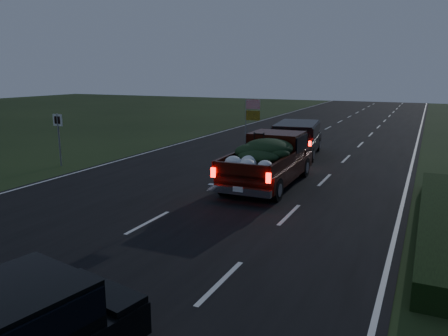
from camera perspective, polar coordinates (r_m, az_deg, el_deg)
The scene contains 6 objects.
ground at distance 13.30m, azimuth -9.89°, elevation -7.09°, with size 120.00×120.00×0.00m, color black.
road_asphalt at distance 13.30m, azimuth -9.89°, elevation -7.05°, with size 14.00×120.00×0.02m, color black.
hedge_row at distance 13.83m, azimuth 26.18°, elevation -6.14°, with size 1.00×10.00×0.60m, color black.
route_sign at distance 22.11m, azimuth -20.80°, elevation 4.48°, with size 0.55×0.08×2.50m.
pickup_truck at distance 17.26m, azimuth 5.87°, elevation 1.41°, with size 2.31×5.77×3.00m.
lead_suv at distance 23.58m, azimuth 9.50°, elevation 4.21°, with size 2.79×5.32×1.46m.
Camera 1 is at (7.31, -10.21, 4.40)m, focal length 35.00 mm.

